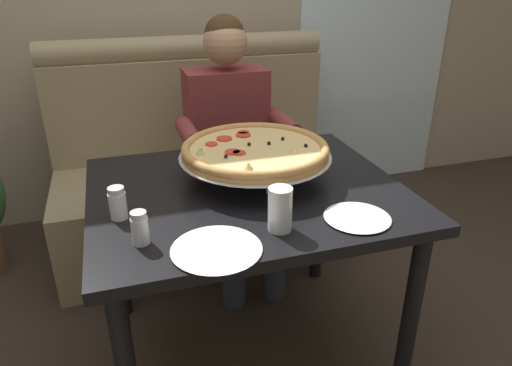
% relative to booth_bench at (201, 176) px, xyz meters
% --- Properties ---
extents(ground_plane, '(16.00, 16.00, 0.00)m').
position_rel_booth_bench_xyz_m(ground_plane, '(0.00, -0.93, -0.40)').
color(ground_plane, '#382D26').
extents(booth_bench, '(1.55, 0.78, 1.13)m').
position_rel_booth_bench_xyz_m(booth_bench, '(0.00, 0.00, 0.00)').
color(booth_bench, '#998966').
rests_on(booth_bench, ground_plane).
extents(dining_table, '(1.10, 0.91, 0.75)m').
position_rel_booth_bench_xyz_m(dining_table, '(0.00, -0.93, 0.25)').
color(dining_table, black).
rests_on(dining_table, ground_plane).
extents(diner_main, '(0.54, 0.64, 1.27)m').
position_rel_booth_bench_xyz_m(diner_main, '(0.12, -0.27, 0.31)').
color(diner_main, '#2D3342').
rests_on(diner_main, ground_plane).
extents(pizza, '(0.56, 0.56, 0.14)m').
position_rel_booth_bench_xyz_m(pizza, '(0.06, -0.84, 0.46)').
color(pizza, silver).
rests_on(pizza, dining_table).
extents(shaker_parmesan, '(0.05, 0.05, 0.10)m').
position_rel_booth_bench_xyz_m(shaker_parmesan, '(-0.39, -1.19, 0.39)').
color(shaker_parmesan, white).
rests_on(shaker_parmesan, dining_table).
extents(shaker_oregano, '(0.06, 0.06, 0.11)m').
position_rel_booth_bench_xyz_m(shaker_oregano, '(-0.45, -1.02, 0.39)').
color(shaker_oregano, white).
rests_on(shaker_oregano, dining_table).
extents(plate_near_left, '(0.21, 0.21, 0.02)m').
position_rel_booth_bench_xyz_m(plate_near_left, '(0.27, -1.25, 0.36)').
color(plate_near_left, white).
rests_on(plate_near_left, dining_table).
extents(plate_near_right, '(0.26, 0.26, 0.02)m').
position_rel_booth_bench_xyz_m(plate_near_right, '(-0.20, -1.29, 0.36)').
color(plate_near_right, white).
rests_on(plate_near_right, dining_table).
extents(drinking_glass, '(0.07, 0.07, 0.14)m').
position_rel_booth_bench_xyz_m(drinking_glass, '(0.01, -1.24, 0.41)').
color(drinking_glass, silver).
rests_on(drinking_glass, dining_table).
extents(patio_chair, '(0.43, 0.42, 0.86)m').
position_rel_booth_bench_xyz_m(patio_chair, '(1.51, 1.31, 0.13)').
color(patio_chair, black).
rests_on(patio_chair, ground_plane).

